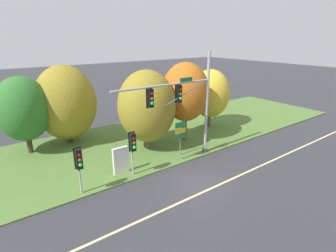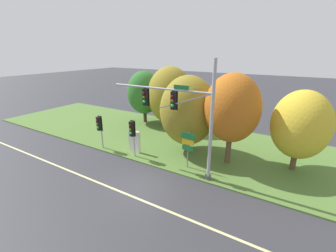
{
  "view_description": "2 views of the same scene",
  "coord_description": "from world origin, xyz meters",
  "px_view_note": "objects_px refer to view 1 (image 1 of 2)",
  "views": [
    {
      "loc": [
        -10.41,
        -11.14,
        9.06
      ],
      "look_at": [
        0.49,
        3.74,
        2.74
      ],
      "focal_mm": 28.0,
      "sensor_mm": 36.0,
      "label": 1
    },
    {
      "loc": [
        8.2,
        -10.05,
        8.49
      ],
      "look_at": [
        -0.24,
        3.99,
        2.96
      ],
      "focal_mm": 24.0,
      "sensor_mm": 36.0,
      "label": 2
    }
  ],
  "objects_px": {
    "pedestrian_signal_further_along": "(79,162)",
    "tree_tall_centre": "(210,94)",
    "pedestrian_signal_near_kerb": "(133,145)",
    "tree_behind_signpost": "(147,107)",
    "tree_nearest_road": "(23,109)",
    "route_sign_post": "(181,133)",
    "traffic_signal_mast": "(186,101)",
    "tree_mid_verge": "(185,92)",
    "info_kiosk": "(121,160)",
    "tree_left_of_mast": "(66,103)"
  },
  "relations": [
    {
      "from": "pedestrian_signal_further_along",
      "to": "tree_nearest_road",
      "type": "relative_size",
      "value": 0.48
    },
    {
      "from": "tree_left_of_mast",
      "to": "tree_mid_verge",
      "type": "bearing_deg",
      "value": -33.34
    },
    {
      "from": "pedestrian_signal_further_along",
      "to": "tree_tall_centre",
      "type": "distance_m",
      "value": 15.77
    },
    {
      "from": "tree_tall_centre",
      "to": "pedestrian_signal_near_kerb",
      "type": "bearing_deg",
      "value": -158.6
    },
    {
      "from": "pedestrian_signal_near_kerb",
      "to": "traffic_signal_mast",
      "type": "bearing_deg",
      "value": -0.2
    },
    {
      "from": "tree_behind_signpost",
      "to": "tree_mid_verge",
      "type": "height_order",
      "value": "tree_mid_verge"
    },
    {
      "from": "info_kiosk",
      "to": "tree_nearest_road",
      "type": "bearing_deg",
      "value": 120.58
    },
    {
      "from": "traffic_signal_mast",
      "to": "pedestrian_signal_near_kerb",
      "type": "bearing_deg",
      "value": 179.8
    },
    {
      "from": "tree_nearest_road",
      "to": "pedestrian_signal_near_kerb",
      "type": "bearing_deg",
      "value": -59.28
    },
    {
      "from": "traffic_signal_mast",
      "to": "tree_mid_verge",
      "type": "xyz_separation_m",
      "value": [
        2.51,
        3.09,
        -0.21
      ]
    },
    {
      "from": "route_sign_post",
      "to": "info_kiosk",
      "type": "distance_m",
      "value": 5.22
    },
    {
      "from": "route_sign_post",
      "to": "tree_behind_signpost",
      "type": "distance_m",
      "value": 3.47
    },
    {
      "from": "traffic_signal_mast",
      "to": "info_kiosk",
      "type": "bearing_deg",
      "value": 170.1
    },
    {
      "from": "route_sign_post",
      "to": "tree_mid_verge",
      "type": "height_order",
      "value": "tree_mid_verge"
    },
    {
      "from": "traffic_signal_mast",
      "to": "tree_behind_signpost",
      "type": "xyz_separation_m",
      "value": [
        -1.22,
        3.42,
        -0.97
      ]
    },
    {
      "from": "tree_nearest_road",
      "to": "tree_behind_signpost",
      "type": "relative_size",
      "value": 0.94
    },
    {
      "from": "tree_nearest_road",
      "to": "info_kiosk",
      "type": "xyz_separation_m",
      "value": [
        4.41,
        -7.46,
        -2.7
      ]
    },
    {
      "from": "tree_left_of_mast",
      "to": "info_kiosk",
      "type": "bearing_deg",
      "value": -82.18
    },
    {
      "from": "tree_behind_signpost",
      "to": "tree_mid_verge",
      "type": "distance_m",
      "value": 3.82
    },
    {
      "from": "tree_mid_verge",
      "to": "route_sign_post",
      "type": "bearing_deg",
      "value": -135.24
    },
    {
      "from": "tree_mid_verge",
      "to": "tree_tall_centre",
      "type": "height_order",
      "value": "tree_mid_verge"
    },
    {
      "from": "tree_tall_centre",
      "to": "tree_nearest_road",
      "type": "bearing_deg",
      "value": 166.83
    },
    {
      "from": "info_kiosk",
      "to": "pedestrian_signal_further_along",
      "type": "bearing_deg",
      "value": -161.97
    },
    {
      "from": "tree_mid_verge",
      "to": "info_kiosk",
      "type": "bearing_deg",
      "value": -163.48
    },
    {
      "from": "tree_nearest_road",
      "to": "route_sign_post",
      "type": "bearing_deg",
      "value": -38.47
    },
    {
      "from": "route_sign_post",
      "to": "info_kiosk",
      "type": "height_order",
      "value": "route_sign_post"
    },
    {
      "from": "tree_tall_centre",
      "to": "info_kiosk",
      "type": "distance_m",
      "value": 12.76
    },
    {
      "from": "pedestrian_signal_further_along",
      "to": "tree_nearest_road",
      "type": "bearing_deg",
      "value": 99.15
    },
    {
      "from": "tree_mid_verge",
      "to": "info_kiosk",
      "type": "xyz_separation_m",
      "value": [
        -7.5,
        -2.22,
        -3.44
      ]
    },
    {
      "from": "tree_left_of_mast",
      "to": "tree_behind_signpost",
      "type": "bearing_deg",
      "value": -47.64
    },
    {
      "from": "traffic_signal_mast",
      "to": "pedestrian_signal_further_along",
      "type": "bearing_deg",
      "value": -179.13
    },
    {
      "from": "tree_nearest_road",
      "to": "tree_tall_centre",
      "type": "height_order",
      "value": "tree_nearest_road"
    },
    {
      "from": "tree_left_of_mast",
      "to": "tree_tall_centre",
      "type": "relative_size",
      "value": 1.15
    },
    {
      "from": "tree_behind_signpost",
      "to": "info_kiosk",
      "type": "height_order",
      "value": "tree_behind_signpost"
    },
    {
      "from": "pedestrian_signal_further_along",
      "to": "tree_mid_verge",
      "type": "relative_size",
      "value": 0.43
    },
    {
      "from": "traffic_signal_mast",
      "to": "route_sign_post",
      "type": "relative_size",
      "value": 2.88
    },
    {
      "from": "traffic_signal_mast",
      "to": "tree_tall_centre",
      "type": "height_order",
      "value": "traffic_signal_mast"
    },
    {
      "from": "pedestrian_signal_near_kerb",
      "to": "tree_nearest_road",
      "type": "xyz_separation_m",
      "value": [
        -4.94,
        8.32,
        1.38
      ]
    },
    {
      "from": "route_sign_post",
      "to": "info_kiosk",
      "type": "xyz_separation_m",
      "value": [
        -5.13,
        0.12,
        -0.93
      ]
    },
    {
      "from": "route_sign_post",
      "to": "tree_mid_verge",
      "type": "xyz_separation_m",
      "value": [
        2.37,
        2.35,
        2.5
      ]
    },
    {
      "from": "tree_behind_signpost",
      "to": "tree_nearest_road",
      "type": "bearing_deg",
      "value": 149.02
    },
    {
      "from": "route_sign_post",
      "to": "tree_tall_centre",
      "type": "relative_size",
      "value": 0.47
    },
    {
      "from": "traffic_signal_mast",
      "to": "tree_behind_signpost",
      "type": "height_order",
      "value": "traffic_signal_mast"
    },
    {
      "from": "pedestrian_signal_further_along",
      "to": "tree_nearest_road",
      "type": "xyz_separation_m",
      "value": [
        -1.36,
        8.45,
        1.48
      ]
    },
    {
      "from": "tree_nearest_road",
      "to": "info_kiosk",
      "type": "bearing_deg",
      "value": -59.42
    },
    {
      "from": "tree_nearest_road",
      "to": "tree_left_of_mast",
      "type": "distance_m",
      "value": 3.36
    },
    {
      "from": "pedestrian_signal_near_kerb",
      "to": "info_kiosk",
      "type": "bearing_deg",
      "value": 121.92
    },
    {
      "from": "pedestrian_signal_near_kerb",
      "to": "tree_tall_centre",
      "type": "height_order",
      "value": "tree_tall_centre"
    },
    {
      "from": "traffic_signal_mast",
      "to": "tree_left_of_mast",
      "type": "bearing_deg",
      "value": 124.77
    },
    {
      "from": "pedestrian_signal_further_along",
      "to": "tree_behind_signpost",
      "type": "xyz_separation_m",
      "value": [
        6.82,
        3.54,
        1.46
      ]
    }
  ]
}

